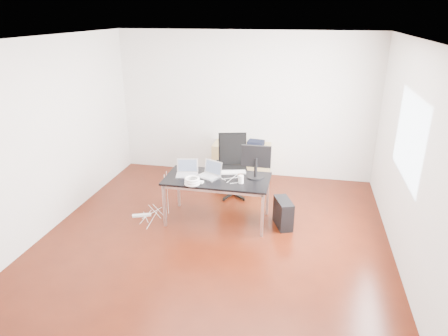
% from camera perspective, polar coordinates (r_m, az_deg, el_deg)
% --- Properties ---
extents(room_shell, '(5.00, 5.00, 5.00)m').
position_cam_1_polar(room_shell, '(5.47, -0.81, 3.30)').
color(room_shell, '#381006').
rests_on(room_shell, ground).
extents(desk, '(1.60, 0.80, 0.73)m').
position_cam_1_polar(desk, '(6.13, -0.97, -1.89)').
color(desk, black).
rests_on(desk, ground).
extents(office_chair, '(0.58, 0.60, 1.08)m').
position_cam_1_polar(office_chair, '(7.10, 1.28, 0.83)').
color(office_chair, black).
rests_on(office_chair, ground).
extents(filing_cabinet_left, '(0.50, 0.50, 0.70)m').
position_cam_1_polar(filing_cabinet_left, '(7.94, 0.38, 1.16)').
color(filing_cabinet_left, tan).
rests_on(filing_cabinet_left, ground).
extents(filing_cabinet_right, '(0.50, 0.50, 0.70)m').
position_cam_1_polar(filing_cabinet_right, '(7.85, 4.68, 0.84)').
color(filing_cabinet_right, tan).
rests_on(filing_cabinet_right, ground).
extents(pc_tower, '(0.35, 0.49, 0.44)m').
position_cam_1_polar(pc_tower, '(6.24, 8.46, -6.39)').
color(pc_tower, black).
rests_on(pc_tower, ground).
extents(wastebasket, '(0.31, 0.31, 0.28)m').
position_cam_1_polar(wastebasket, '(8.00, 1.94, -0.31)').
color(wastebasket, black).
rests_on(wastebasket, ground).
extents(power_strip, '(0.30, 0.17, 0.04)m').
position_cam_1_polar(power_strip, '(6.67, -11.67, -6.63)').
color(power_strip, white).
rests_on(power_strip, ground).
extents(laptop_left, '(0.38, 0.32, 0.23)m').
position_cam_1_polar(laptop_left, '(6.24, -5.31, -0.49)').
color(laptop_left, silver).
rests_on(laptop_left, desk).
extents(laptop_right, '(0.41, 0.37, 0.23)m').
position_cam_1_polar(laptop_right, '(6.16, -1.99, -0.71)').
color(laptop_right, silver).
rests_on(laptop_right, desk).
extents(monitor, '(0.45, 0.26, 0.51)m').
position_cam_1_polar(monitor, '(6.06, 4.59, 1.17)').
color(monitor, black).
rests_on(monitor, desk).
extents(keyboard, '(0.46, 0.25, 0.02)m').
position_cam_1_polar(keyboard, '(6.30, 1.11, -0.62)').
color(keyboard, white).
rests_on(keyboard, desk).
extents(cup_white, '(0.10, 0.10, 0.12)m').
position_cam_1_polar(cup_white, '(5.92, 2.44, -1.62)').
color(cup_white, white).
rests_on(cup_white, desk).
extents(cup_brown, '(0.09, 0.09, 0.10)m').
position_cam_1_polar(cup_brown, '(6.01, 2.36, -1.36)').
color(cup_brown, '#542F1D').
rests_on(cup_brown, desk).
extents(cable_coil, '(0.24, 0.24, 0.11)m').
position_cam_1_polar(cable_coil, '(5.89, -4.57, -1.88)').
color(cable_coil, white).
rests_on(cable_coil, desk).
extents(power_adapter, '(0.08, 0.08, 0.03)m').
position_cam_1_polar(power_adapter, '(5.94, -3.33, -2.02)').
color(power_adapter, white).
rests_on(power_adapter, desk).
extents(speaker, '(0.10, 0.09, 0.18)m').
position_cam_1_polar(speaker, '(7.82, -0.27, 4.24)').
color(speaker, '#9E9E9E').
rests_on(speaker, filing_cabinet_left).
extents(navy_garment, '(0.33, 0.27, 0.09)m').
position_cam_1_polar(navy_garment, '(7.72, 4.57, 3.58)').
color(navy_garment, black).
rests_on(navy_garment, filing_cabinet_right).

